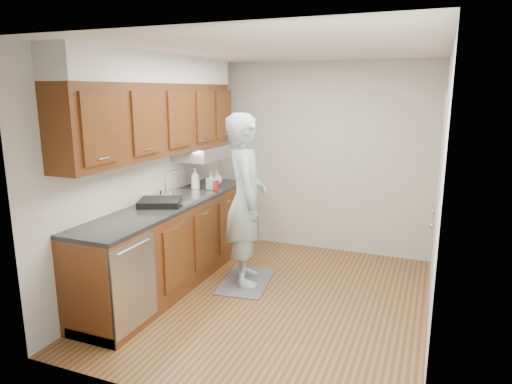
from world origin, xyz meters
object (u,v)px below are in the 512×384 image
(soap_bottle_a, at_px, (195,179))
(soap_bottle_b, at_px, (211,181))
(steel_can, at_px, (211,184))
(soda_can, at_px, (216,186))
(person, at_px, (246,189))
(soap_bottle_c, at_px, (216,177))
(dish_rack, at_px, (160,202))

(soap_bottle_a, distance_m, soap_bottle_b, 0.20)
(steel_can, bearing_deg, soda_can, -43.61)
(soap_bottle_a, distance_m, soda_can, 0.28)
(person, relative_size, soda_can, 16.95)
(soap_bottle_b, xyz_separation_m, soap_bottle_c, (-0.06, 0.26, -0.01))
(soda_can, bearing_deg, soap_bottle_c, 115.97)
(soap_bottle_b, xyz_separation_m, steel_can, (-0.01, 0.02, -0.05))
(soda_can, bearing_deg, soap_bottle_a, -174.13)
(steel_can, xyz_separation_m, dish_rack, (-0.11, -0.95, -0.02))
(soap_bottle_c, relative_size, steel_can, 1.63)
(person, distance_m, soap_bottle_c, 1.01)
(soap_bottle_c, bearing_deg, dish_rack, -92.96)
(soap_bottle_a, height_order, soap_bottle_b, soap_bottle_a)
(soap_bottle_c, bearing_deg, person, -44.83)
(soap_bottle_b, bearing_deg, soap_bottle_a, -137.98)
(dish_rack, bearing_deg, person, 9.56)
(soap_bottle_a, height_order, soap_bottle_c, soap_bottle_a)
(person, relative_size, soap_bottle_c, 11.29)
(soda_can, distance_m, dish_rack, 0.87)
(soap_bottle_a, xyz_separation_m, soda_can, (0.27, 0.03, -0.08))
(soda_can, relative_size, steel_can, 1.09)
(person, relative_size, steel_can, 18.40)
(soda_can, bearing_deg, person, -32.62)
(person, height_order, soap_bottle_b, person)
(soap_bottle_b, relative_size, steel_can, 1.79)
(person, height_order, soap_bottle_a, person)
(soap_bottle_c, bearing_deg, soap_bottle_b, -77.61)
(soap_bottle_a, bearing_deg, soda_can, 5.87)
(soap_bottle_b, xyz_separation_m, dish_rack, (-0.12, -0.94, -0.07))
(soap_bottle_b, bearing_deg, soap_bottle_c, 102.39)
(soap_bottle_c, bearing_deg, soap_bottle_a, -102.36)
(soap_bottle_b, height_order, steel_can, soap_bottle_b)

